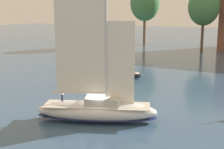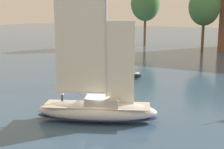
{
  "view_description": "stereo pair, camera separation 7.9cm",
  "coord_description": "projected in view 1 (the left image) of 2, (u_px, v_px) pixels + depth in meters",
  "views": [
    {
      "loc": [
        16.23,
        -24.83,
        10.64
      ],
      "look_at": [
        0.0,
        3.0,
        4.17
      ],
      "focal_mm": 50.0,
      "sensor_mm": 36.0,
      "label": 1
    },
    {
      "loc": [
        16.3,
        -24.8,
        10.64
      ],
      "look_at": [
        0.0,
        3.0,
        4.17
      ],
      "focal_mm": 50.0,
      "sensor_mm": 36.0,
      "label": 2
    }
  ],
  "objects": [
    {
      "name": "tree_shore_left",
      "position": [
        204.0,
        7.0,
        83.94
      ],
      "size": [
        8.36,
        8.36,
        17.21
      ],
      "color": "brown",
      "rests_on": "ground"
    },
    {
      "name": "ground_plane",
      "position": [
        97.0,
        120.0,
        31.15
      ],
      "size": [
        400.0,
        400.0,
        0.0
      ],
      "primitive_type": "plane",
      "color": "#385675"
    },
    {
      "name": "sailboat_main",
      "position": [
        97.0,
        108.0,
        30.89
      ],
      "size": [
        12.34,
        8.1,
        16.53
      ],
      "color": "silver",
      "rests_on": "ground"
    },
    {
      "name": "sailboat_moored_mid_channel",
      "position": [
        121.0,
        74.0,
        50.78
      ],
      "size": [
        7.05,
        4.59,
        9.46
      ],
      "color": "#232328",
      "rests_on": "ground"
    },
    {
      "name": "tree_shore_center",
      "position": [
        145.0,
        3.0,
        99.15
      ],
      "size": [
        9.3,
        9.3,
        19.15
      ],
      "color": "brown",
      "rests_on": "ground"
    }
  ]
}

